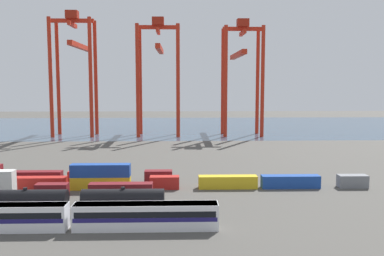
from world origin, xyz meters
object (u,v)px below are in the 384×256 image
at_px(shipping_container_3, 52,190).
at_px(gantry_crane_west, 75,61).
at_px(passenger_train, 70,216).
at_px(gantry_crane_east, 241,66).
at_px(shipping_container_7, 36,183).
at_px(shipping_container_12, 290,182).
at_px(freight_tank_row, 26,201).
at_px(gantry_crane_central, 159,64).
at_px(shipping_container_11, 228,182).

bearing_deg(shipping_container_3, gantry_crane_west, 100.97).
distance_m(passenger_train, gantry_crane_east, 128.03).
relative_size(shipping_container_7, shipping_container_12, 1.00).
relative_size(freight_tank_row, shipping_container_7, 3.80).
xyz_separation_m(gantry_crane_west, gantry_crane_central, (34.80, -0.08, -1.22)).
relative_size(passenger_train, shipping_container_12, 3.61).
distance_m(gantry_crane_west, gantry_crane_central, 34.82).
bearing_deg(gantry_crane_west, gantry_crane_central, -0.14).
height_order(shipping_container_3, shipping_container_11, same).
distance_m(shipping_container_7, gantry_crane_east, 112.30).
bearing_deg(gantry_crane_west, shipping_container_11, -60.07).
xyz_separation_m(gantry_crane_central, gantry_crane_east, (34.80, 0.86, -0.55)).
bearing_deg(shipping_container_7, gantry_crane_central, 77.49).
distance_m(shipping_container_11, shipping_container_12, 13.08).
bearing_deg(freight_tank_row, passenger_train, -40.43).
height_order(shipping_container_7, shipping_container_12, same).
bearing_deg(freight_tank_row, shipping_container_11, 24.41).
relative_size(shipping_container_12, gantry_crane_east, 0.25).
distance_m(shipping_container_3, gantry_crane_east, 114.95).
xyz_separation_m(shipping_container_11, gantry_crane_central, (-18.65, 92.76, 28.43)).
bearing_deg(freight_tank_row, gantry_crane_central, 81.18).
bearing_deg(shipping_container_12, shipping_container_11, 180.00).
xyz_separation_m(shipping_container_7, gantry_crane_west, (-14.21, 92.85, 29.65)).
height_order(shipping_container_3, gantry_crane_central, gantry_crane_central).
bearing_deg(shipping_container_11, passenger_train, -137.20).
distance_m(freight_tank_row, gantry_crane_east, 124.30).
height_order(shipping_container_12, gantry_crane_west, gantry_crane_west).
height_order(freight_tank_row, shipping_container_12, freight_tank_row).
xyz_separation_m(shipping_container_7, gantry_crane_east, (55.39, 93.62, 27.88)).
relative_size(passenger_train, gantry_crane_central, 0.90).
distance_m(passenger_train, gantry_crane_west, 123.58).
bearing_deg(shipping_container_11, gantry_crane_central, 101.36).
xyz_separation_m(shipping_container_11, shipping_container_12, (13.08, 0.00, 0.00)).
xyz_separation_m(freight_tank_row, gantry_crane_west, (-17.91, 108.98, 28.86)).
xyz_separation_m(passenger_train, shipping_container_3, (-8.22, 18.36, -0.84)).
xyz_separation_m(freight_tank_row, shipping_container_11, (35.54, 16.13, -0.79)).
bearing_deg(passenger_train, freight_tank_row, 139.57).
distance_m(shipping_container_12, gantry_crane_central, 102.08).
relative_size(passenger_train, freight_tank_row, 0.95).
height_order(shipping_container_3, shipping_container_12, same).
relative_size(shipping_container_3, gantry_crane_central, 0.12).
distance_m(gantry_crane_central, gantry_crane_east, 34.82).
distance_m(shipping_container_11, gantry_crane_east, 99.01).
relative_size(freight_tank_row, gantry_crane_west, 0.90).
bearing_deg(shipping_container_3, shipping_container_12, 6.99).
distance_m(passenger_train, shipping_container_7, 27.52).
distance_m(passenger_train, gantry_crane_central, 120.38).
bearing_deg(gantry_crane_west, freight_tank_row, -80.67).
relative_size(freight_tank_row, shipping_container_3, 7.61).
relative_size(shipping_container_3, shipping_container_11, 0.50).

